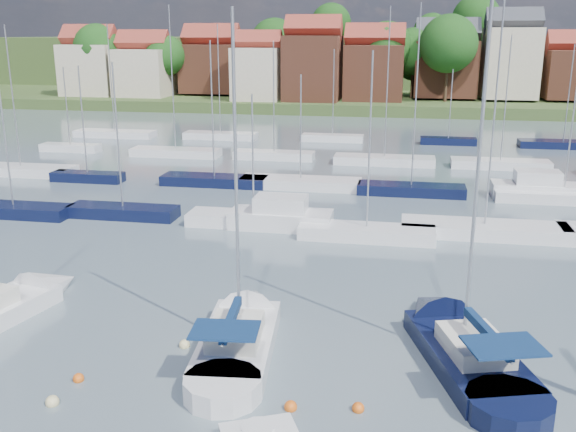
# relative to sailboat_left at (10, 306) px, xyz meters

# --- Properties ---
(ground) EXTENTS (260.00, 260.00, 0.00)m
(ground) POSITION_rel_sailboat_left_xyz_m (15.38, 36.01, -0.36)
(ground) COLOR #46545F
(ground) RESTS_ON ground
(sailboat_left) EXTENTS (4.77, 10.31, 13.63)m
(sailboat_left) POSITION_rel_sailboat_left_xyz_m (0.00, 0.00, 0.00)
(sailboat_left) COLOR silver
(sailboat_left) RESTS_ON ground
(sailboat_centre) EXTENTS (4.00, 11.29, 15.04)m
(sailboat_centre) POSITION_rel_sailboat_left_xyz_m (11.61, -0.62, -0.01)
(sailboat_centre) COLOR silver
(sailboat_centre) RESTS_ON ground
(sailboat_navy) EXTENTS (6.39, 12.02, 16.11)m
(sailboat_navy) POSITION_rel_sailboat_left_xyz_m (20.68, 0.07, -0.01)
(sailboat_navy) COLOR black
(sailboat_navy) RESTS_ON ground
(buoy_b) EXTENTS (0.50, 0.50, 0.50)m
(buoy_b) POSITION_rel_sailboat_left_xyz_m (6.17, -6.91, -0.36)
(buoy_b) COLOR beige
(buoy_b) RESTS_ON ground
(buoy_c) EXTENTS (0.43, 0.43, 0.43)m
(buoy_c) POSITION_rel_sailboat_left_xyz_m (6.29, -5.23, -0.36)
(buoy_c) COLOR #D85914
(buoy_c) RESTS_ON ground
(buoy_d) EXTENTS (0.47, 0.47, 0.47)m
(buoy_d) POSITION_rel_sailboat_left_xyz_m (14.66, -5.66, -0.36)
(buoy_d) COLOR #D85914
(buoy_d) RESTS_ON ground
(buoy_e) EXTENTS (0.47, 0.47, 0.47)m
(buoy_e) POSITION_rel_sailboat_left_xyz_m (20.86, 2.00, -0.36)
(buoy_e) COLOR #D85914
(buoy_e) RESTS_ON ground
(buoy_g) EXTENTS (0.45, 0.45, 0.45)m
(buoy_g) POSITION_rel_sailboat_left_xyz_m (17.03, -5.31, -0.36)
(buoy_g) COLOR #D85914
(buoy_g) RESTS_ON ground
(buoy_h) EXTENTS (0.47, 0.47, 0.47)m
(buoy_h) POSITION_rel_sailboat_left_xyz_m (9.37, -1.84, -0.36)
(buoy_h) COLOR beige
(buoy_h) RESTS_ON ground
(marina_field) EXTENTS (79.62, 41.41, 15.93)m
(marina_field) POSITION_rel_sailboat_left_xyz_m (17.29, 31.16, 0.07)
(marina_field) COLOR silver
(marina_field) RESTS_ON ground
(far_shore_town) EXTENTS (212.46, 90.00, 22.27)m
(far_shore_town) POSITION_rel_sailboat_left_xyz_m (17.61, 128.67, 4.24)
(far_shore_town) COLOR #394D26
(far_shore_town) RESTS_ON ground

